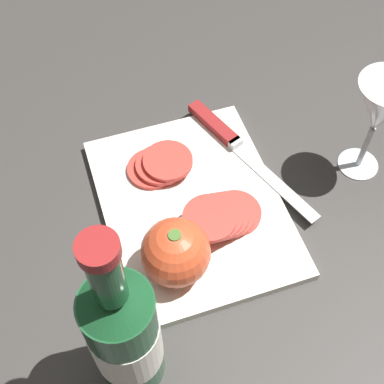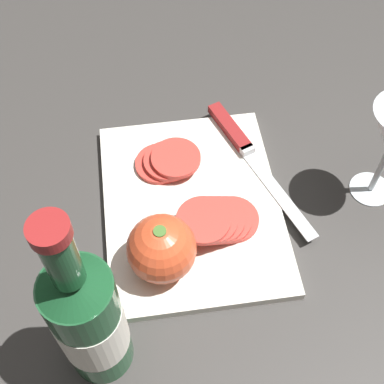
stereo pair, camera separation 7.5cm
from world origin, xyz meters
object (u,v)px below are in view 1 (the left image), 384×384
Objects in this scene: whole_tomato at (176,253)px; wine_bottle at (124,335)px; tomato_slice_stack_far at (223,215)px; wine_glass at (381,110)px; knife at (225,135)px; tomato_slice_stack_near at (160,165)px.

wine_bottle is at bearing -40.21° from whole_tomato.
whole_tomato reaches higher than tomato_slice_stack_far.
wine_glass is 0.26m from tomato_slice_stack_far.
whole_tomato is at bearing 139.79° from wine_bottle.
knife is (-0.19, 0.14, -0.04)m from whole_tomato.
knife is at bearing -120.14° from wine_glass.
knife is at bearing 144.06° from whole_tomato.
wine_glass is at bearing 39.19° from knife.
tomato_slice_stack_near is 0.82× the size of tomato_slice_stack_far.
whole_tomato reaches higher than tomato_slice_stack_near.
knife is 0.16m from tomato_slice_stack_far.
tomato_slice_stack_far reaches higher than knife.
whole_tomato is 0.17m from tomato_slice_stack_near.
tomato_slice_stack_near is at bearing 157.00° from wine_bottle.
knife is 0.12m from tomato_slice_stack_near.
wine_bottle reaches higher than tomato_slice_stack_far.
wine_bottle is at bearing -58.15° from knife.
whole_tomato is 0.77× the size of tomato_slice_stack_far.
wine_glass is 0.34m from whole_tomato.
tomato_slice_stack_far is at bearing 131.71° from wine_bottle.
whole_tomato is 0.10m from tomato_slice_stack_far.
tomato_slice_stack_near is at bearing -154.37° from tomato_slice_stack_far.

